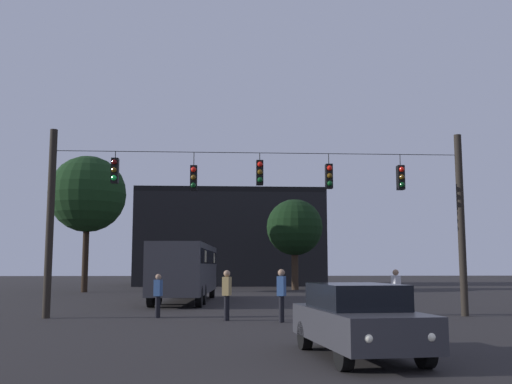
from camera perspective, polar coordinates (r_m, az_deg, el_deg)
ground_plane at (r=31.41m, az=-0.70°, el=-10.58°), size 168.00×168.00×0.00m
overhead_signal_span at (r=22.56m, az=0.39°, el=-1.47°), size 15.93×0.44×7.04m
city_bus at (r=32.06m, az=-6.74°, el=-7.13°), size 3.14×11.13×3.00m
car_near_right at (r=12.85m, az=9.77°, el=-11.94°), size 2.27×4.48×1.52m
pedestrian_crossing_left at (r=22.51m, az=-9.40°, el=-9.57°), size 0.31×0.40×1.60m
pedestrian_crossing_center at (r=20.49m, az=2.47°, el=-9.56°), size 0.35×0.42×1.79m
pedestrian_crossing_right at (r=21.12m, az=-2.82°, el=-9.56°), size 0.34×0.42×1.75m
pedestrian_near_bus at (r=23.91m, az=13.32°, el=-9.07°), size 0.30×0.40×1.76m
corner_building at (r=61.30m, az=-2.54°, el=-4.53°), size 18.09×12.40×9.32m
tree_left_silhouette at (r=48.02m, az=3.73°, el=-3.44°), size 4.53×4.53×7.27m
tree_behind_building at (r=45.57m, az=-15.89°, el=-0.21°), size 5.65×5.65×10.01m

